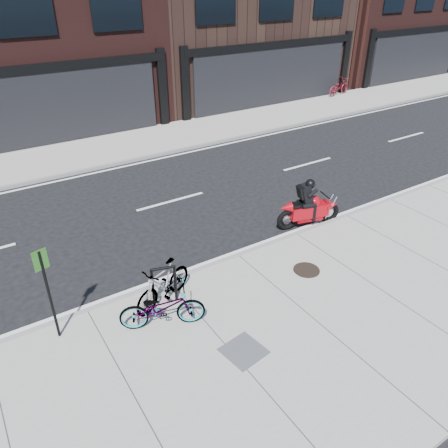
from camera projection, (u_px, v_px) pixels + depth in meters
ground at (201, 227)px, 12.90m from camera, size 120.00×120.00×0.00m
sidewalk_near at (319, 326)px, 9.22m from camera, size 60.00×6.00×0.13m
sidewalk_far at (110, 148)px, 18.52m from camera, size 60.00×3.50×0.13m
bike_rack at (164, 282)px, 9.53m from camera, size 0.54×0.21×0.94m
bicycle_front at (162, 308)px, 8.92m from camera, size 1.86×1.25×0.93m
bicycle_rear at (163, 284)px, 9.55m from camera, size 1.72×1.05×1.00m
motorcycle at (312, 207)px, 12.72m from camera, size 2.00×0.84×1.51m
bicycle_far at (339, 87)px, 26.01m from camera, size 1.92×0.98×0.96m
manhole_cover at (306, 270)px, 10.83m from camera, size 0.66×0.66×0.02m
utility_grate at (244, 351)px, 8.51m from camera, size 0.85×0.85×0.02m
sign_post at (47, 287)px, 8.27m from camera, size 0.28×0.09×2.07m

